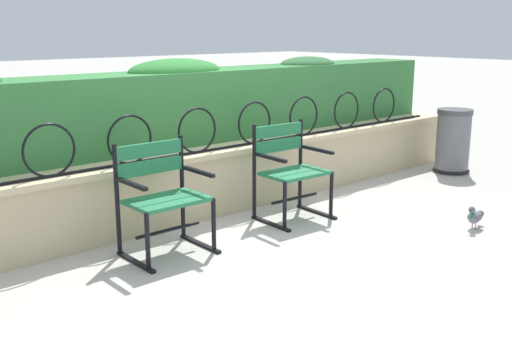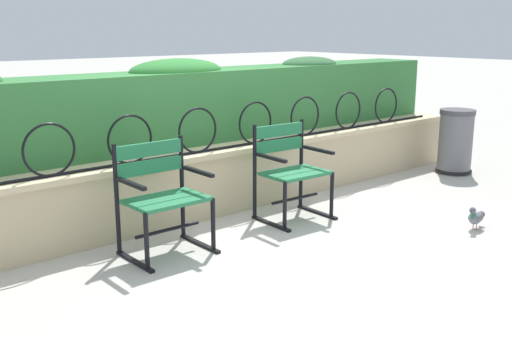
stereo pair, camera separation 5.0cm
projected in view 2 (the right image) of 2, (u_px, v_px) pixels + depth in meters
name	position (u px, v px, depth m)	size (l,w,h in m)	color
ground_plane	(260.00, 233.00, 5.20)	(60.00, 60.00, 0.00)	#BCB7AD
stone_wall	(207.00, 182.00, 5.69)	(7.28, 0.41, 0.62)	#C6B289
iron_arch_fence	(199.00, 133.00, 5.44)	(6.75, 0.02, 0.42)	black
hedge_row	(174.00, 104.00, 5.86)	(7.14, 0.61, 0.83)	#387A3D
park_chair_left	(161.00, 194.00, 4.68)	(0.64, 0.53, 0.88)	#237547
park_chair_right	(290.00, 168.00, 5.54)	(0.64, 0.55, 0.88)	#237547
pigeon_near_chairs	(476.00, 217.00, 5.29)	(0.29, 0.13, 0.22)	slate
trash_bin	(455.00, 143.00, 7.30)	(0.44, 0.44, 0.78)	slate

